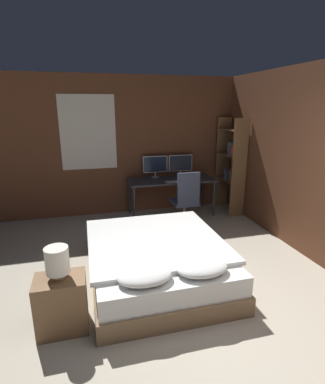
{
  "coord_description": "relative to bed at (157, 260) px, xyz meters",
  "views": [
    {
      "loc": [
        -1.16,
        -1.88,
        2.12
      ],
      "look_at": [
        0.06,
        2.73,
        0.75
      ],
      "focal_mm": 28.0,
      "sensor_mm": 36.0,
      "label": 1
    }
  ],
  "objects": [
    {
      "name": "ground_plane",
      "position": [
        0.37,
        -1.4,
        -0.25
      ],
      "size": [
        20.0,
        20.0,
        0.0
      ],
      "primitive_type": "plane",
      "color": "#B2A893"
    },
    {
      "name": "wall_back",
      "position": [
        0.35,
        2.66,
        1.1
      ],
      "size": [
        12.0,
        0.08,
        2.7
      ],
      "color": "brown",
      "rests_on": "ground_plane"
    },
    {
      "name": "wall_side_right",
      "position": [
        2.27,
        0.1,
        1.1
      ],
      "size": [
        0.06,
        12.0,
        2.7
      ],
      "color": "brown",
      "rests_on": "ground_plane"
    },
    {
      "name": "bed",
      "position": [
        0.0,
        0.0,
        0.0
      ],
      "size": [
        1.65,
        1.98,
        0.58
      ],
      "color": "#846647",
      "rests_on": "ground_plane"
    },
    {
      "name": "nightstand",
      "position": [
        -1.11,
        -0.63,
        0.02
      ],
      "size": [
        0.48,
        0.35,
        0.56
      ],
      "color": "brown",
      "rests_on": "ground_plane"
    },
    {
      "name": "bedside_lamp",
      "position": [
        -1.11,
        -0.63,
        0.49
      ],
      "size": [
        0.22,
        0.22,
        0.32
      ],
      "color": "gray",
      "rests_on": "nightstand"
    },
    {
      "name": "desk",
      "position": [
        0.84,
        2.24,
        0.4
      ],
      "size": [
        1.7,
        0.69,
        0.73
      ],
      "color": "#38383D",
      "rests_on": "ground_plane"
    },
    {
      "name": "monitor_left",
      "position": [
        0.57,
        2.49,
        0.72
      ],
      "size": [
        0.5,
        0.16,
        0.44
      ],
      "color": "#B7B7BC",
      "rests_on": "desk"
    },
    {
      "name": "monitor_right",
      "position": [
        1.11,
        2.49,
        0.72
      ],
      "size": [
        0.5,
        0.16,
        0.44
      ],
      "color": "#B7B7BC",
      "rests_on": "desk"
    },
    {
      "name": "keyboard",
      "position": [
        0.84,
        2.0,
        0.48
      ],
      "size": [
        0.37,
        0.13,
        0.02
      ],
      "color": "#B7B7BC",
      "rests_on": "desk"
    },
    {
      "name": "computer_mouse",
      "position": [
        1.11,
        2.0,
        0.49
      ],
      "size": [
        0.07,
        0.05,
        0.04
      ],
      "color": "#B7B7BC",
      "rests_on": "desk"
    },
    {
      "name": "office_chair",
      "position": [
        0.9,
        1.53,
        0.16
      ],
      "size": [
        0.52,
        0.52,
        1.04
      ],
      "color": "black",
      "rests_on": "ground_plane"
    },
    {
      "name": "bookshelf",
      "position": [
        2.07,
        2.09,
        0.76
      ],
      "size": [
        0.31,
        0.74,
        1.91
      ],
      "color": "brown",
      "rests_on": "ground_plane"
    }
  ]
}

